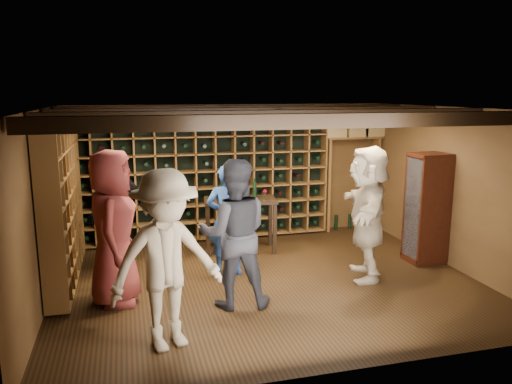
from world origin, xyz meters
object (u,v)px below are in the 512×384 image
object	(u,v)px
guest_red_floral	(113,228)
man_blue_shirt	(227,220)
guest_woman_black	(118,212)
tasting_table	(240,205)
man_grey_suit	(234,234)
guest_khaki	(166,260)
display_cabinet	(426,210)
guest_beige	(367,213)

from	to	relation	value
guest_red_floral	man_blue_shirt	bearing A→B (deg)	-60.83
guest_woman_black	tasting_table	xyz separation A→B (m)	(2.02, 0.46, -0.11)
guest_red_floral	guest_woman_black	xyz separation A→B (m)	(0.05, 1.23, -0.09)
guest_woman_black	man_grey_suit	bearing A→B (deg)	85.56
guest_khaki	man_grey_suit	bearing A→B (deg)	24.76
man_grey_suit	guest_woman_black	size ratio (longest dim) A/B	1.03
display_cabinet	guest_beige	bearing A→B (deg)	-162.92
man_blue_shirt	guest_beige	bearing A→B (deg)	177.16
display_cabinet	guest_woman_black	xyz separation A→B (m)	(-4.79, 0.84, 0.07)
guest_beige	man_grey_suit	bearing A→B (deg)	-56.82
guest_woman_black	guest_red_floral	bearing A→B (deg)	43.34
man_grey_suit	guest_red_floral	world-z (taller)	guest_red_floral
display_cabinet	guest_khaki	xyz separation A→B (m)	(-4.27, -1.74, 0.12)
tasting_table	man_grey_suit	bearing A→B (deg)	-97.36
man_blue_shirt	man_grey_suit	distance (m)	1.17
man_grey_suit	guest_beige	bearing A→B (deg)	-158.09
man_grey_suit	guest_woman_black	xyz separation A→B (m)	(-1.44, 1.72, -0.03)
guest_khaki	tasting_table	world-z (taller)	guest_khaki
man_grey_suit	guest_red_floral	xyz separation A→B (m)	(-1.49, 0.48, 0.05)
display_cabinet	tasting_table	distance (m)	3.07
guest_khaki	man_blue_shirt	bearing A→B (deg)	43.70
man_grey_suit	guest_red_floral	distance (m)	1.57
guest_red_floral	tasting_table	bearing A→B (deg)	-43.81
man_grey_suit	guest_khaki	distance (m)	1.26
display_cabinet	tasting_table	bearing A→B (deg)	154.82
guest_khaki	guest_beige	xyz separation A→B (m)	(3.03, 1.36, 0.01)
guest_khaki	guest_beige	bearing A→B (deg)	5.67
man_blue_shirt	guest_beige	world-z (taller)	guest_beige
man_grey_suit	guest_khaki	bearing A→B (deg)	52.00
display_cabinet	guest_red_floral	size ratio (longest dim) A/B	0.86
man_blue_shirt	guest_red_floral	xyz separation A→B (m)	(-1.63, -0.67, 0.17)
man_blue_shirt	guest_khaki	size ratio (longest dim) A/B	0.86
man_blue_shirt	man_grey_suit	world-z (taller)	man_grey_suit
man_grey_suit	guest_khaki	size ratio (longest dim) A/B	0.98
display_cabinet	guest_khaki	bearing A→B (deg)	-157.82
display_cabinet	man_blue_shirt	size ratio (longest dim) A/B	1.04
man_blue_shirt	guest_woman_black	size ratio (longest dim) A/B	0.91
guest_khaki	tasting_table	bearing A→B (deg)	45.33
guest_red_floral	guest_khaki	size ratio (longest dim) A/B	1.03
display_cabinet	man_grey_suit	distance (m)	3.47
display_cabinet	man_grey_suit	size ratio (longest dim) A/B	0.91
guest_woman_black	guest_beige	xyz separation A→B (m)	(3.55, -1.22, 0.06)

